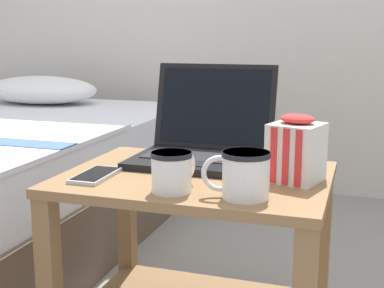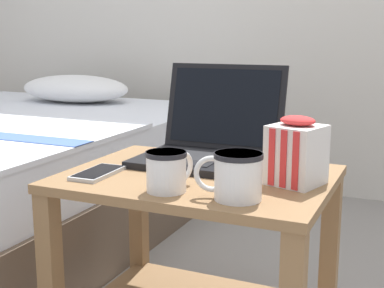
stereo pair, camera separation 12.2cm
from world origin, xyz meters
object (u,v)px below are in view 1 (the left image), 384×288
object	(u,v)px
mug_front_right	(244,172)
snack_bag	(296,150)
mug_front_left	(172,169)
laptop	(204,142)
cell_phone	(96,175)

from	to	relation	value
mug_front_right	snack_bag	distance (m)	0.18
mug_front_left	snack_bag	distance (m)	0.29
laptop	mug_front_left	distance (m)	0.29
mug_front_left	cell_phone	size ratio (longest dim) A/B	0.82
snack_bag	cell_phone	xyz separation A→B (m)	(-0.44, -0.11, -0.07)
snack_bag	mug_front_right	bearing A→B (deg)	-116.99
mug_front_left	mug_front_right	distance (m)	0.15
mug_front_right	cell_phone	bearing A→B (deg)	172.39
laptop	cell_phone	bearing A→B (deg)	-128.37
laptop	mug_front_right	xyz separation A→B (m)	(0.17, -0.29, 0.00)
laptop	mug_front_left	bearing A→B (deg)	-86.23
cell_phone	snack_bag	bearing A→B (deg)	14.22
mug_front_left	laptop	bearing A→B (deg)	93.77
mug_front_right	cell_phone	world-z (taller)	mug_front_right
mug_front_left	mug_front_right	bearing A→B (deg)	1.39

